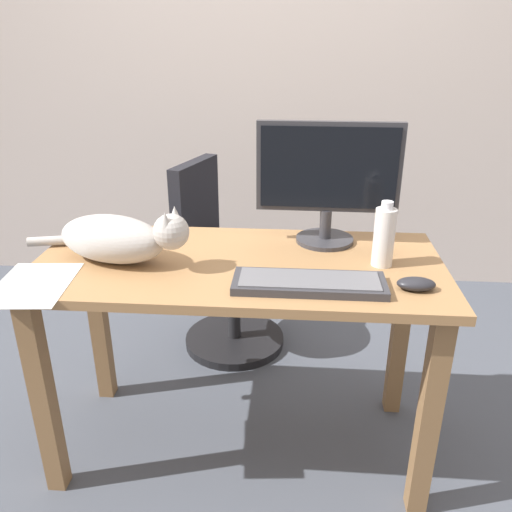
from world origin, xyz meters
TOP-DOWN VIEW (x-y plane):
  - ground_plane at (0.00, 0.00)m, footprint 8.00×8.00m
  - back_wall at (0.00, 1.51)m, footprint 6.00×0.04m
  - desk at (0.00, 0.00)m, footprint 1.31×0.61m
  - office_chair at (-0.15, 0.69)m, footprint 0.50×0.48m
  - monitor at (0.28, 0.19)m, footprint 0.48×0.20m
  - keyboard at (0.22, -0.17)m, footprint 0.44×0.15m
  - cat at (-0.38, -0.03)m, footprint 0.59×0.27m
  - computer_mouse at (0.53, -0.16)m, footprint 0.11×0.06m
  - paper_sheet at (-0.58, -0.22)m, footprint 0.24×0.31m
  - water_bottle at (0.46, 0.01)m, footprint 0.07×0.07m

SIDE VIEW (x-z plane):
  - ground_plane at x=0.00m, z-range 0.00..0.00m
  - office_chair at x=-0.15m, z-range -0.07..0.83m
  - desk at x=0.00m, z-range 0.25..0.99m
  - paper_sheet at x=-0.58m, z-range 0.75..0.75m
  - keyboard at x=0.22m, z-range 0.75..0.78m
  - computer_mouse at x=0.53m, z-range 0.75..0.78m
  - cat at x=-0.38m, z-range 0.73..0.93m
  - water_bottle at x=0.46m, z-range 0.74..0.95m
  - monitor at x=0.28m, z-range 0.77..1.18m
  - back_wall at x=0.00m, z-range 0.00..2.60m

